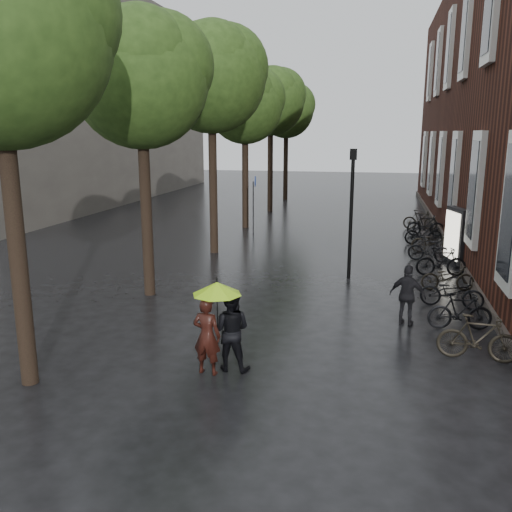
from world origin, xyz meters
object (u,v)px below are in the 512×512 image
(person_black, at_px, (231,330))
(parked_bicycles, at_px, (437,255))
(person_burgundy, at_px, (207,336))
(pedestrian_walking, at_px, (408,295))
(lamp_post, at_px, (352,201))
(ad_lightbox, at_px, (456,237))

(person_black, bearing_deg, parked_bicycles, -116.27)
(person_burgundy, relative_size, pedestrian_walking, 1.02)
(person_black, distance_m, lamp_post, 8.15)
(person_burgundy, xyz_separation_m, parked_bicycles, (5.38, 10.04, -0.32))
(person_burgundy, relative_size, person_black, 0.94)
(person_burgundy, bearing_deg, person_black, -139.16)
(lamp_post, bearing_deg, pedestrian_walking, -68.67)
(person_black, height_order, ad_lightbox, ad_lightbox)
(person_burgundy, xyz_separation_m, ad_lightbox, (6.06, 10.67, 0.26))
(person_burgundy, bearing_deg, parked_bicycles, -112.58)
(ad_lightbox, bearing_deg, pedestrian_walking, -122.44)
(person_black, xyz_separation_m, ad_lightbox, (5.65, 10.38, 0.21))
(person_black, relative_size, ad_lightbox, 0.81)
(person_burgundy, xyz_separation_m, lamp_post, (2.39, 8.01, 1.78))
(person_burgundy, bearing_deg, pedestrian_walking, -131.40)
(person_burgundy, distance_m, pedestrian_walking, 5.53)
(ad_lightbox, bearing_deg, person_black, -134.71)
(parked_bicycles, bearing_deg, pedestrian_walking, -101.99)
(person_burgundy, xyz_separation_m, person_black, (0.41, 0.29, 0.05))
(pedestrian_walking, xyz_separation_m, lamp_post, (-1.65, 4.24, 1.80))
(pedestrian_walking, bearing_deg, person_black, 61.41)
(person_burgundy, height_order, parked_bicycles, person_burgundy)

